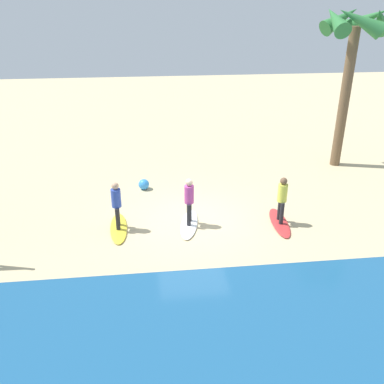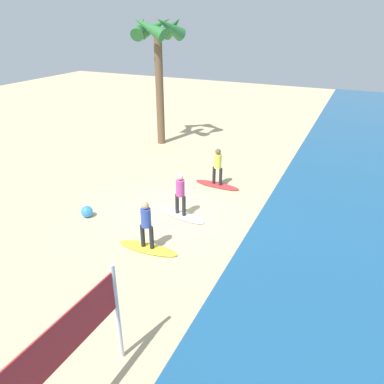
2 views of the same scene
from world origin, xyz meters
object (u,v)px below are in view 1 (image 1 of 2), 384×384
object	(u,v)px
palm_tree	(354,37)
beach_ball	(144,184)
surfer_white	(189,198)
surfer_red	(282,197)
surfboard_white	(189,224)
surfboard_red	(279,222)
surfboard_yellow	(119,228)
surfer_yellow	(116,202)

from	to	relation	value
palm_tree	beach_ball	size ratio (longest dim) A/B	16.14
surfer_white	palm_tree	size ratio (longest dim) A/B	0.23
surfer_red	surfboard_white	bearing A→B (deg)	-4.54
beach_ball	surfboard_red	bearing A→B (deg)	143.67
surfer_red	surfboard_yellow	world-z (taller)	surfer_red
surfboard_yellow	beach_ball	bearing A→B (deg)	161.69
surfboard_red	surfer_red	distance (m)	0.99
surfer_white	surfboard_yellow	distance (m)	2.60
surfboard_white	surfer_yellow	size ratio (longest dim) A/B	1.28
surfer_red	beach_ball	bearing A→B (deg)	-36.33
surfer_red	palm_tree	xyz separation A→B (m)	(-4.30, -5.22, 4.59)
surfer_white	beach_ball	xyz separation A→B (m)	(1.52, -3.17, -0.82)
surfer_white	surfboard_yellow	world-z (taller)	surfer_white
palm_tree	surfer_white	bearing A→B (deg)	33.81
beach_ball	surfer_white	bearing A→B (deg)	115.62
surfboard_red	palm_tree	size ratio (longest dim) A/B	0.30
surfboard_yellow	palm_tree	bearing A→B (deg)	114.16
surfboard_red	surfer_red	xyz separation A→B (m)	(0.00, -0.00, 0.99)
surfboard_red	palm_tree	bearing A→B (deg)	144.73
surfboard_white	beach_ball	distance (m)	3.52
surfboard_red	surfboard_yellow	bearing A→B (deg)	-88.26
surfboard_red	surfer_white	distance (m)	3.29
surfboard_white	surfer_yellow	distance (m)	2.60
surfboard_white	palm_tree	bearing A→B (deg)	135.14
surfboard_white	surfer_red	bearing A→B (deg)	96.78
surfboard_yellow	palm_tree	world-z (taller)	palm_tree
surfboard_yellow	beach_ball	xyz separation A→B (m)	(-0.89, -3.18, 0.17)
surfboard_red	surfboard_yellow	xyz separation A→B (m)	(5.53, -0.24, 0.00)
beach_ball	palm_tree	bearing A→B (deg)	-168.58
surfer_yellow	beach_ball	world-z (taller)	surfer_yellow
surfer_red	beach_ball	distance (m)	5.83
surfer_red	beach_ball	size ratio (longest dim) A/B	3.77
surfboard_white	surfer_yellow	world-z (taller)	surfer_yellow
surfer_yellow	palm_tree	distance (m)	11.94
surfboard_red	surfer_yellow	bearing A→B (deg)	-88.26
surfer_red	surfer_yellow	distance (m)	5.54
surfboard_yellow	beach_ball	size ratio (longest dim) A/B	4.83
surfboard_red	surfer_red	world-z (taller)	surfer_red
surfboard_white	surfboard_yellow	xyz separation A→B (m)	(2.41, 0.01, 0.00)
surfer_red	surfboard_white	world-z (taller)	surfer_red
surfboard_red	beach_ball	bearing A→B (deg)	-122.13
surfboard_yellow	surfer_yellow	bearing A→B (deg)	-92.73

